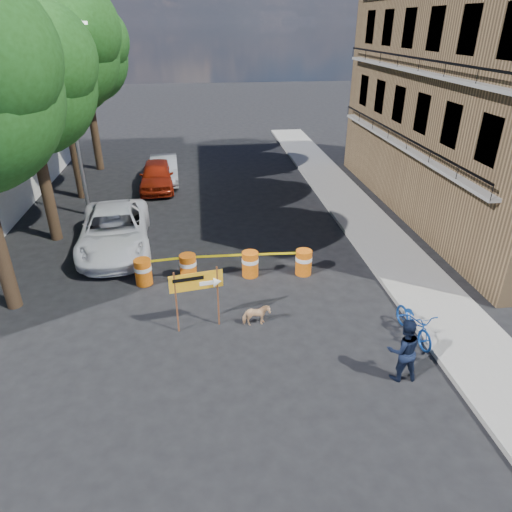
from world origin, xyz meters
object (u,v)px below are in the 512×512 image
object	(u,v)px
barrel_mid_right	(250,263)
detour_sign	(204,285)
barrel_far_right	(304,262)
pedestrian	(403,350)
dog	(256,315)
sedan_silver	(164,169)
sedan_red	(157,175)
barrel_far_left	(143,271)
suv_white	(115,230)
barrel_mid_left	(188,266)
bicycle	(417,309)

from	to	relation	value
barrel_mid_right	detour_sign	size ratio (longest dim) A/B	0.47
barrel_far_right	pedestrian	xyz separation A→B (m)	(1.23, -5.44, 0.37)
dog	sedan_silver	xyz separation A→B (m)	(-3.33, 14.04, 0.34)
sedan_red	barrel_far_left	bearing A→B (deg)	-90.41
pedestrian	suv_white	bearing A→B (deg)	-43.97
barrel_mid_left	pedestrian	size ratio (longest dim) A/B	0.53
barrel_far_right	bicycle	xyz separation A→B (m)	(2.26, -3.92, 0.45)
pedestrian	bicycle	world-z (taller)	bicycle
pedestrian	dog	xyz separation A→B (m)	(-3.24, 2.62, -0.51)
barrel_far_left	pedestrian	size ratio (longest dim) A/B	0.53
barrel_far_left	dog	distance (m)	4.46
suv_white	sedan_red	world-z (taller)	suv_white
barrel_mid_right	barrel_far_right	xyz separation A→B (m)	(1.86, -0.10, 0.00)
barrel_mid_left	pedestrian	xyz separation A→B (m)	(5.21, -5.59, 0.37)
pedestrian	barrel_far_left	bearing A→B (deg)	-36.96
sedan_red	dog	bearing A→B (deg)	-75.65
barrel_far_left	sedan_red	size ratio (longest dim) A/B	0.21
barrel_far_right	bicycle	distance (m)	4.55
pedestrian	sedan_silver	bearing A→B (deg)	-66.36
detour_sign	pedestrian	bearing A→B (deg)	-39.41
dog	suv_white	xyz separation A→B (m)	(-4.76, 5.69, 0.44)
barrel_far_left	suv_white	size ratio (longest dim) A/B	0.16
barrel_mid_left	dog	xyz separation A→B (m)	(1.97, -2.97, -0.14)
detour_sign	pedestrian	distance (m)	5.46
barrel_far_left	barrel_mid_right	xyz separation A→B (m)	(3.61, 0.11, 0.00)
bicycle	suv_white	xyz separation A→B (m)	(-9.03, 6.79, -0.15)
barrel_far_left	detour_sign	world-z (taller)	detour_sign
pedestrian	suv_white	xyz separation A→B (m)	(-8.01, 8.31, -0.07)
bicycle	dog	xyz separation A→B (m)	(-4.27, 1.10, -0.59)
dog	barrel_mid_right	bearing A→B (deg)	-7.73
barrel_mid_right	pedestrian	world-z (taller)	pedestrian
barrel_far_right	sedan_silver	bearing A→B (deg)	115.45
barrel_far_left	sedan_silver	distance (m)	11.23
barrel_mid_left	detour_sign	bearing A→B (deg)	-79.94
suv_white	dog	bearing A→B (deg)	-55.62
sedan_red	sedan_silver	distance (m)	1.23
sedan_red	bicycle	bearing A→B (deg)	-61.93
barrel_far_left	dog	bearing A→B (deg)	-39.15
barrel_far_left	pedestrian	bearing A→B (deg)	-39.06
suv_white	sedan_silver	xyz separation A→B (m)	(1.43, 8.35, -0.10)
barrel_mid_left	sedan_silver	world-z (taller)	sedan_silver
barrel_mid_right	sedan_red	distance (m)	10.63
barrel_mid_left	bicycle	distance (m)	7.46
barrel_mid_right	barrel_far_right	bearing A→B (deg)	-3.20
dog	bicycle	bearing A→B (deg)	-109.24
barrel_far_left	pedestrian	world-z (taller)	pedestrian
pedestrian	suv_white	size ratio (longest dim) A/B	0.30
bicycle	dog	size ratio (longest dim) A/B	2.34
barrel_far_left	detour_sign	xyz separation A→B (m)	(2.00, -2.72, 0.94)
bicycle	sedan_silver	distance (m)	16.95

